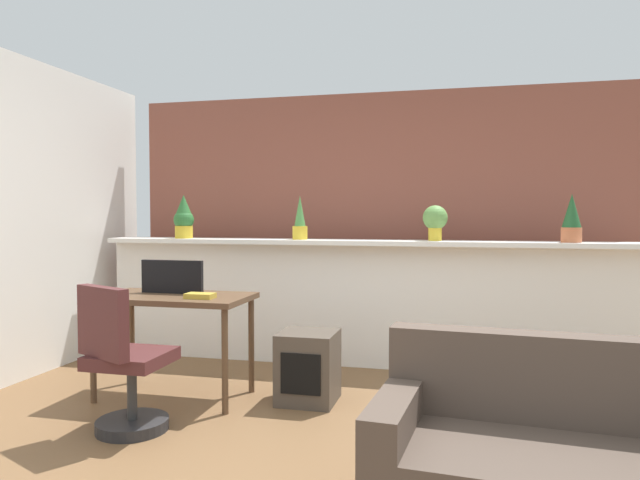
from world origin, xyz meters
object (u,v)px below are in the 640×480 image
desk (174,307)px  couch (569,474)px  potted_plant_3 (572,219)px  office_chair (123,370)px  side_cube_shelf (308,367)px  potted_plant_1 (300,220)px  potted_plant_0 (184,218)px  book_on_desk (200,296)px  potted_plant_2 (435,220)px  tv_monitor (172,277)px

desk → couch: 2.82m
potted_plant_3 → couch: 2.72m
office_chair → side_cube_shelf: office_chair is taller
desk → potted_plant_1: bearing=61.8°
potted_plant_0 → desk: potted_plant_0 is taller
side_cube_shelf → book_on_desk: bearing=-161.0°
book_on_desk → potted_plant_0: bearing=121.0°
couch → office_chair: bearing=165.5°
potted_plant_1 → desk: size_ratio=0.36×
side_cube_shelf → couch: couch is taller
potted_plant_2 → book_on_desk: potted_plant_2 is taller
potted_plant_0 → tv_monitor: potted_plant_0 is taller
office_chair → book_on_desk: bearing=69.3°
potted_plant_1 → potted_plant_2: potted_plant_1 is taller
potted_plant_1 → couch: bearing=-53.8°
potted_plant_1 → couch: (1.83, -2.50, -1.00)m
potted_plant_0 → side_cube_shelf: potted_plant_0 is taller
potted_plant_1 → tv_monitor: 1.34m
potted_plant_3 → side_cube_shelf: size_ratio=0.78×
book_on_desk → couch: couch is taller
potted_plant_2 → tv_monitor: potted_plant_2 is taller
potted_plant_3 → office_chair: bearing=-146.8°
potted_plant_0 → potted_plant_1: size_ratio=1.03×
potted_plant_2 → office_chair: size_ratio=0.33×
potted_plant_0 → book_on_desk: 1.56m
potted_plant_2 → desk: size_ratio=0.27×
potted_plant_0 → potted_plant_3: potted_plant_0 is taller
potted_plant_1 → tv_monitor: bearing=-122.0°
potted_plant_1 → couch: 3.26m
office_chair → potted_plant_2: bearing=47.3°
tv_monitor → book_on_desk: (0.31, -0.19, -0.10)m
potted_plant_1 → office_chair: 2.16m
potted_plant_2 → book_on_desk: 2.09m
side_cube_shelf → book_on_desk: size_ratio=2.53×
potted_plant_0 → potted_plant_1: 1.12m
potted_plant_0 → office_chair: (0.53, -1.86, -0.92)m
potted_plant_0 → potted_plant_1: bearing=0.8°
potted_plant_0 → side_cube_shelf: size_ratio=0.81×
side_cube_shelf → couch: (1.49, -1.47, 0.03)m
potted_plant_2 → potted_plant_0: bearing=-178.7°
potted_plant_0 → potted_plant_3: bearing=-0.0°
potted_plant_0 → potted_plant_1: potted_plant_0 is taller
potted_plant_1 → book_on_desk: bearing=-105.9°
potted_plant_1 → side_cube_shelf: bearing=-71.4°
potted_plant_3 → couch: bearing=-99.4°
book_on_desk → couch: bearing=-29.2°
tv_monitor → desk: bearing=-55.9°
side_cube_shelf → book_on_desk: book_on_desk is taller
desk → tv_monitor: size_ratio=2.28×
potted_plant_3 → desk: 3.15m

